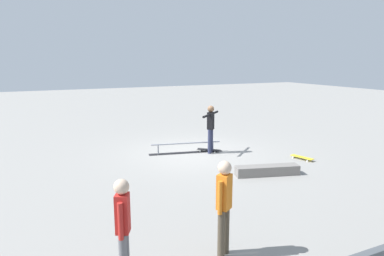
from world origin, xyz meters
The scene contains 8 objects.
ground_plane centered at (0.00, 0.00, 0.00)m, with size 60.00×60.00×0.00m, color gray.
grind_rail centered at (0.35, -0.14, 0.16)m, with size 2.66×0.81×0.38m.
skate_ledge centered at (-0.77, 3.09, 0.14)m, with size 1.87×0.38×0.28m, color gray.
skater_main centered at (-0.44, 0.24, 1.00)m, with size 1.10×0.96×1.71m.
skateboard_main centered at (-0.44, 0.07, 0.07)m, with size 0.73×0.69×0.09m.
bystander_orange_shirt centered at (2.52, 6.18, 0.95)m, with size 0.36×0.28×1.68m.
bystander_red_shirt centered at (4.23, 6.20, 0.93)m, with size 0.27×0.36×1.64m.
loose_skateboard_yellow centered at (-2.82, 2.29, 0.07)m, with size 0.41×0.82×0.09m.
Camera 1 is at (5.32, 10.83, 3.29)m, focal length 32.40 mm.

